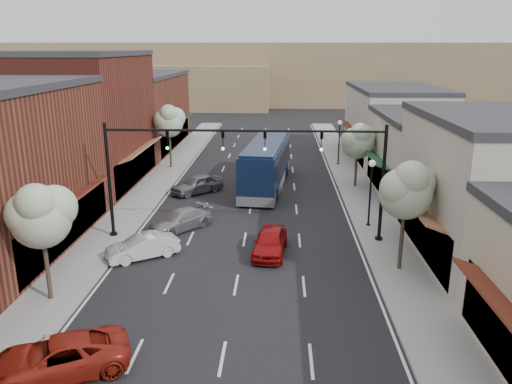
# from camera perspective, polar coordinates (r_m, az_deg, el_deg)

# --- Properties ---
(ground) EXTENTS (160.00, 160.00, 0.00)m
(ground) POSITION_cam_1_polar(r_m,az_deg,el_deg) (22.99, -2.73, -12.80)
(ground) COLOR black
(ground) RESTS_ON ground
(sidewalk_left) EXTENTS (2.80, 73.00, 0.15)m
(sidewalk_left) POSITION_cam_1_polar(r_m,az_deg,el_deg) (41.40, -11.96, 0.34)
(sidewalk_left) COLOR gray
(sidewalk_left) RESTS_ON ground
(sidewalk_right) EXTENTS (2.80, 73.00, 0.15)m
(sidewalk_right) POSITION_cam_1_polar(r_m,az_deg,el_deg) (40.57, 11.66, 0.03)
(sidewalk_right) COLOR gray
(sidewalk_right) RESTS_ON ground
(curb_left) EXTENTS (0.25, 73.00, 0.17)m
(curb_left) POSITION_cam_1_polar(r_m,az_deg,el_deg) (41.07, -10.07, 0.31)
(curb_left) COLOR gray
(curb_left) RESTS_ON ground
(curb_right) EXTENTS (0.25, 73.00, 0.17)m
(curb_right) POSITION_cam_1_polar(r_m,az_deg,el_deg) (40.38, 9.70, 0.06)
(curb_right) COLOR gray
(curb_right) RESTS_ON ground
(bldg_left_midfar) EXTENTS (10.14, 14.10, 10.90)m
(bldg_left_midfar) POSITION_cam_1_polar(r_m,az_deg,el_deg) (43.57, -19.40, 7.72)
(bldg_left_midfar) COLOR maroon
(bldg_left_midfar) RESTS_ON ground
(bldg_left_far) EXTENTS (10.14, 18.10, 8.40)m
(bldg_left_far) POSITION_cam_1_polar(r_m,az_deg,el_deg) (58.73, -13.52, 8.93)
(bldg_left_far) COLOR brown
(bldg_left_far) RESTS_ON ground
(bldg_right_midnear) EXTENTS (9.14, 12.10, 7.90)m
(bldg_right_midnear) POSITION_cam_1_polar(r_m,az_deg,el_deg) (29.42, 26.05, 0.29)
(bldg_right_midnear) COLOR #B4AC9A
(bldg_right_midnear) RESTS_ON ground
(bldg_right_midfar) EXTENTS (9.14, 12.10, 6.40)m
(bldg_right_midfar) POSITION_cam_1_polar(r_m,az_deg,el_deg) (40.56, 19.45, 3.93)
(bldg_right_midfar) COLOR #B6A990
(bldg_right_midfar) RESTS_ON ground
(bldg_right_far) EXTENTS (9.14, 16.10, 7.40)m
(bldg_right_far) POSITION_cam_1_polar(r_m,az_deg,el_deg) (53.83, 15.38, 7.63)
(bldg_right_far) COLOR #B4AC9A
(bldg_right_far) RESTS_ON ground
(hill_far) EXTENTS (120.00, 30.00, 12.00)m
(hill_far) POSITION_cam_1_polar(r_m,az_deg,el_deg) (110.15, 1.71, 13.51)
(hill_far) COLOR #7A6647
(hill_far) RESTS_ON ground
(hill_near) EXTENTS (50.00, 20.00, 8.00)m
(hill_near) POSITION_cam_1_polar(r_m,az_deg,el_deg) (101.92, -12.94, 11.78)
(hill_near) COLOR #7A6647
(hill_near) RESTS_ON ground
(signal_mast_right) EXTENTS (8.22, 0.46, 7.00)m
(signal_mast_right) POSITION_cam_1_polar(r_m,az_deg,el_deg) (28.98, 9.80, 2.97)
(signal_mast_right) COLOR black
(signal_mast_right) RESTS_ON ground
(signal_mast_left) EXTENTS (8.22, 0.46, 7.00)m
(signal_mast_left) POSITION_cam_1_polar(r_m,az_deg,el_deg) (29.75, -12.25, 3.18)
(signal_mast_left) COLOR black
(signal_mast_left) RESTS_ON ground
(tree_right_near) EXTENTS (2.85, 2.65, 5.95)m
(tree_right_near) POSITION_cam_1_polar(r_m,az_deg,el_deg) (25.66, 16.89, 0.38)
(tree_right_near) COLOR #47382B
(tree_right_near) RESTS_ON ground
(tree_right_far) EXTENTS (2.85, 2.65, 5.43)m
(tree_right_far) POSITION_cam_1_polar(r_m,az_deg,el_deg) (41.08, 11.60, 5.85)
(tree_right_far) COLOR #47382B
(tree_right_far) RESTS_ON ground
(tree_left_near) EXTENTS (2.85, 2.65, 5.69)m
(tree_left_near) POSITION_cam_1_polar(r_m,az_deg,el_deg) (23.48, -23.38, -2.31)
(tree_left_near) COLOR #47382B
(tree_left_near) RESTS_ON ground
(tree_left_far) EXTENTS (2.85, 2.65, 6.13)m
(tree_left_far) POSITION_cam_1_polar(r_m,az_deg,el_deg) (47.54, -9.88, 8.06)
(tree_left_far) COLOR #47382B
(tree_left_far) RESTS_ON ground
(lamp_post_near) EXTENTS (0.44, 0.44, 4.44)m
(lamp_post_near) POSITION_cam_1_polar(r_m,az_deg,el_deg) (32.10, 13.01, 1.10)
(lamp_post_near) COLOR black
(lamp_post_near) RESTS_ON ground
(lamp_post_far) EXTENTS (0.44, 0.44, 4.44)m
(lamp_post_far) POSITION_cam_1_polar(r_m,az_deg,el_deg) (49.04, 9.51, 6.43)
(lamp_post_far) COLOR black
(lamp_post_far) RESTS_ON ground
(coach_bus) EXTENTS (4.02, 12.77, 3.84)m
(coach_bus) POSITION_cam_1_polar(r_m,az_deg,el_deg) (41.01, 1.23, 3.31)
(coach_bus) COLOR black
(coach_bus) RESTS_ON ground
(red_hatchback) EXTENTS (2.12, 4.39, 1.45)m
(red_hatchback) POSITION_cam_1_polar(r_m,az_deg,el_deg) (27.94, 1.62, -5.70)
(red_hatchback) COLOR #960A0C
(red_hatchback) RESTS_ON ground
(parked_car_a) EXTENTS (5.41, 4.10, 1.37)m
(parked_car_a) POSITION_cam_1_polar(r_m,az_deg,el_deg) (19.68, -21.74, -17.18)
(parked_car_a) COLOR maroon
(parked_car_a) RESTS_ON ground
(parked_car_b) EXTENTS (4.06, 3.28, 1.30)m
(parked_car_b) POSITION_cam_1_polar(r_m,az_deg,el_deg) (28.12, -12.85, -6.13)
(parked_car_b) COLOR silver
(parked_car_b) RESTS_ON ground
(parked_car_c) EXTENTS (4.24, 4.49, 1.28)m
(parked_car_c) POSITION_cam_1_polar(r_m,az_deg,el_deg) (31.94, -8.68, -3.19)
(parked_car_c) COLOR gray
(parked_car_c) RESTS_ON ground
(parked_car_d) EXTENTS (4.34, 4.21, 1.47)m
(parked_car_d) POSITION_cam_1_polar(r_m,az_deg,el_deg) (39.73, -6.75, 0.90)
(parked_car_d) COLOR slate
(parked_car_d) RESTS_ON ground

